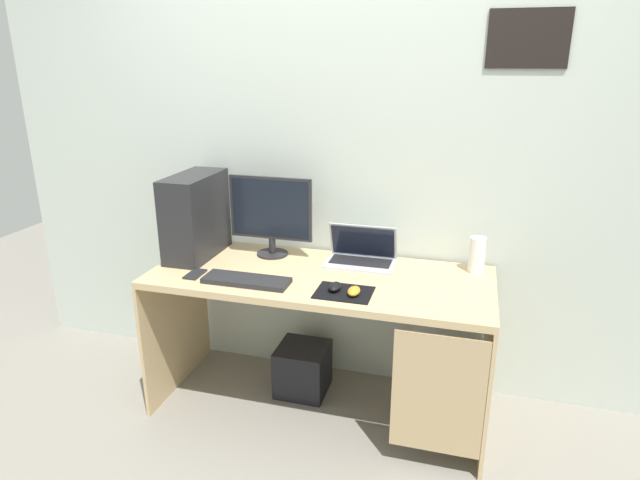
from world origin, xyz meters
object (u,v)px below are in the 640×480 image
Objects in this scene: monitor at (271,214)px; mouse_right at (354,291)px; pc_tower at (196,216)px; subwoofer at (303,369)px; mouse_left at (335,287)px; speaker at (477,255)px; keyboard at (246,280)px; cell_phone at (195,274)px; laptop at (361,256)px.

mouse_right is (0.55, -0.40, -0.21)m from monitor.
pc_tower is 1.63× the size of subwoofer.
speaker is at bearing 33.94° from mouse_left.
keyboard reaches higher than subwoofer.
speaker is at bearing 40.06° from mouse_right.
laptop is at bearing 27.01° from cell_phone.
pc_tower reaches higher than subwoofer.
mouse_left is 0.74× the size of cell_phone.
pc_tower is at bearing 162.24° from mouse_left.
cell_phone is at bearing -65.57° from pc_tower.
mouse_left is 0.72m from cell_phone.
monitor is 0.45m from keyboard.
pc_tower is 1.25× the size of laptop.
speaker is at bearing 3.37° from laptop.
mouse_left is at bearing 0.10° from cell_phone.
mouse_left reaches higher than keyboard.
pc_tower is at bearing -165.28° from monitor.
pc_tower is 1.00m from mouse_right.
pc_tower is 1.06× the size of keyboard.
mouse_right is 0.81m from cell_phone.
mouse_left is (0.45, -0.37, -0.21)m from monitor.
keyboard is (0.41, -0.29, -0.21)m from pc_tower.
subwoofer is (0.20, -0.09, -0.86)m from monitor.
laptop is (0.88, 0.12, -0.18)m from pc_tower.
monitor reaches higher than subwoofer.
pc_tower reaches higher than keyboard.
keyboard is at bearing -157.41° from speaker.
laptop is 0.74m from subwoofer.
speaker is (1.46, 0.15, -0.13)m from pc_tower.
monitor is at bearing 156.31° from subwoofer.
pc_tower is at bearing 162.54° from mouse_right.
cell_phone is at bearing -148.38° from subwoofer.
mouse_right is at bearing -0.54° from keyboard.
speaker is (1.07, 0.05, -0.14)m from monitor.
monitor is at bearing 143.97° from mouse_right.
laptop is at bearing 18.91° from subwoofer.
laptop reaches higher than cell_phone.
laptop reaches higher than mouse_right.
mouse_left is 1.00× the size of mouse_right.
mouse_left is 0.35× the size of subwoofer.
laptop is 0.39m from mouse_left.
cell_phone is (-0.76, -0.39, -0.04)m from laptop.
cell_phone is 0.84m from subwoofer.
pc_tower is at bearing -178.46° from subwoofer.
keyboard is at bearing -177.36° from mouse_left.
subwoofer is at bearing 59.33° from keyboard.
monitor is 0.89m from subwoofer.
speaker is at bearing 22.59° from keyboard.
keyboard is (0.02, -0.39, -0.22)m from monitor.
subwoofer is at bearing 1.54° from pc_tower.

